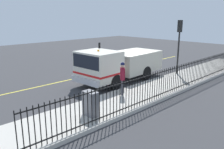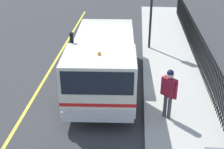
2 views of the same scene
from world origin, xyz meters
TOP-DOWN VIEW (x-y plane):
  - ground_plane at (0.00, 0.00)m, footprint 52.03×52.03m
  - sidewalk_slab at (3.01, 0.00)m, footprint 2.72×23.65m
  - lane_marking at (-2.70, 0.00)m, footprint 0.12×21.29m
  - work_truck at (-0.02, -1.35)m, footprint 2.79×6.85m
  - worker_standing at (2.41, -3.41)m, footprint 0.53×0.51m
  - iron_fence at (4.19, 0.00)m, footprint 0.04×20.14m
  - traffic_cone at (-1.83, 0.82)m, footprint 0.42×0.42m

SIDE VIEW (x-z plane):
  - ground_plane at x=0.00m, z-range 0.00..0.00m
  - lane_marking at x=-2.70m, z-range 0.00..0.01m
  - sidewalk_slab at x=3.01m, z-range 0.00..0.18m
  - traffic_cone at x=-1.83m, z-range 0.00..0.60m
  - iron_fence at x=4.19m, z-range 0.19..1.70m
  - worker_standing at x=2.41m, z-range 0.38..2.19m
  - work_truck at x=-0.02m, z-range -0.03..2.63m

